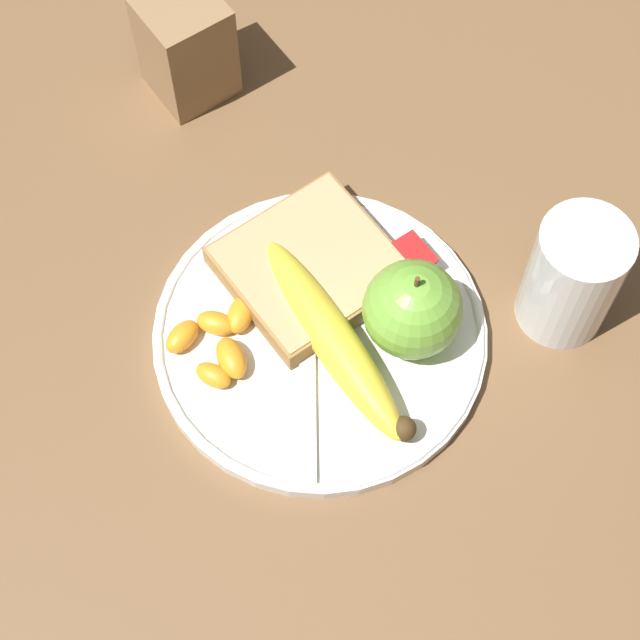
{
  "coord_description": "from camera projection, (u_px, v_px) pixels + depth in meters",
  "views": [
    {
      "loc": [
        -0.2,
        -0.28,
        0.72
      ],
      "look_at": [
        0.0,
        0.0,
        0.03
      ],
      "focal_mm": 60.0,
      "sensor_mm": 36.0,
      "label": 1
    }
  ],
  "objects": [
    {
      "name": "ground_plane",
      "position": [
        320.0,
        339.0,
        0.8
      ],
      "size": [
        3.0,
        3.0,
        0.0
      ],
      "primitive_type": "plane",
      "color": "brown"
    },
    {
      "name": "plate",
      "position": [
        320.0,
        335.0,
        0.79
      ],
      "size": [
        0.25,
        0.25,
        0.01
      ],
      "color": "white",
      "rests_on": "ground_plane"
    },
    {
      "name": "juice_glass",
      "position": [
        572.0,
        279.0,
        0.76
      ],
      "size": [
        0.07,
        0.07,
        0.1
      ],
      "color": "silver",
      "rests_on": "ground_plane"
    },
    {
      "name": "apple",
      "position": [
        412.0,
        310.0,
        0.75
      ],
      "size": [
        0.07,
        0.07,
        0.08
      ],
      "color": "#72B23D",
      "rests_on": "plate"
    },
    {
      "name": "banana",
      "position": [
        334.0,
        337.0,
        0.77
      ],
      "size": [
        0.05,
        0.19,
        0.03
      ],
      "color": "yellow",
      "rests_on": "plate"
    },
    {
      "name": "bread_slice",
      "position": [
        310.0,
        267.0,
        0.8
      ],
      "size": [
        0.12,
        0.11,
        0.02
      ],
      "color": "olive",
      "rests_on": "plate"
    },
    {
      "name": "fork",
      "position": [
        307.0,
        333.0,
        0.78
      ],
      "size": [
        0.13,
        0.17,
        0.0
      ],
      "rotation": [
        0.0,
        0.0,
        13.54
      ],
      "color": "silver",
      "rests_on": "plate"
    },
    {
      "name": "jam_packet",
      "position": [
        404.0,
        265.0,
        0.8
      ],
      "size": [
        0.04,
        0.03,
        0.02
      ],
      "color": "white",
      "rests_on": "plate"
    },
    {
      "name": "orange_segment_0",
      "position": [
        231.0,
        358.0,
        0.77
      ],
      "size": [
        0.03,
        0.04,
        0.02
      ],
      "color": "orange",
      "rests_on": "plate"
    },
    {
      "name": "orange_segment_1",
      "position": [
        216.0,
        323.0,
        0.78
      ],
      "size": [
        0.03,
        0.03,
        0.02
      ],
      "color": "orange",
      "rests_on": "plate"
    },
    {
      "name": "orange_segment_2",
      "position": [
        182.0,
        337.0,
        0.78
      ],
      "size": [
        0.03,
        0.03,
        0.02
      ],
      "color": "orange",
      "rests_on": "plate"
    },
    {
      "name": "orange_segment_3",
      "position": [
        213.0,
        375.0,
        0.76
      ],
      "size": [
        0.03,
        0.03,
        0.02
      ],
      "color": "orange",
      "rests_on": "plate"
    },
    {
      "name": "orange_segment_4",
      "position": [
        240.0,
        314.0,
        0.78
      ],
      "size": [
        0.04,
        0.03,
        0.02
      ],
      "color": "orange",
      "rests_on": "plate"
    },
    {
      "name": "condiment_caddy",
      "position": [
        186.0,
        47.0,
        0.86
      ],
      "size": [
        0.06,
        0.06,
        0.09
      ],
      "color": "#93704C",
      "rests_on": "ground_plane"
    }
  ]
}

